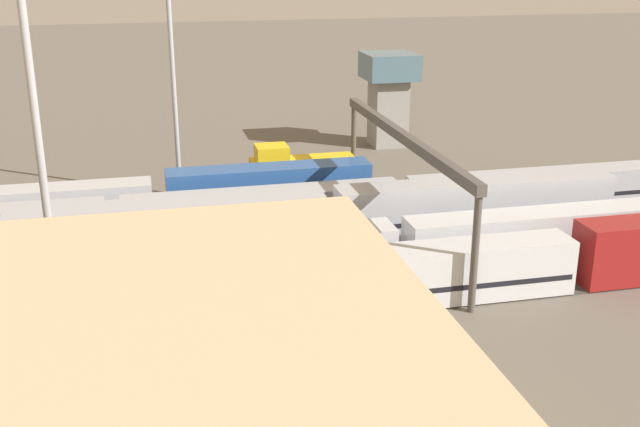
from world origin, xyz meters
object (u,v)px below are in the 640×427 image
train_on_track_4 (400,247)px  control_tower (389,91)px  train_on_track_2 (264,213)px  signal_gantry (403,147)px  train_on_track_5 (193,296)px  train_on_track_0 (300,174)px  light_mast_1 (21,1)px  train_on_track_3 (330,222)px

train_on_track_4 → control_tower: bearing=-106.6°
train_on_track_2 → signal_gantry: size_ratio=3.99×
train_on_track_5 → train_on_track_2: bearing=-114.9°
train_on_track_0 → control_tower: control_tower is taller
train_on_track_2 → signal_gantry: signal_gantry is taller
train_on_track_2 → train_on_track_0: bearing=-117.0°
train_on_track_0 → control_tower: size_ratio=0.91×
train_on_track_2 → light_mast_1: light_mast_1 is taller
train_on_track_2 → control_tower: size_ratio=10.88×
train_on_track_0 → signal_gantry: (-5.86, 12.50, 5.40)m
train_on_track_5 → signal_gantry: bearing=-145.1°
light_mast_1 → signal_gantry: bearing=-149.5°
control_tower → train_on_track_3: bearing=64.9°
train_on_track_5 → train_on_track_4: size_ratio=0.95×
train_on_track_3 → light_mast_1: (18.97, 12.55, 17.55)m
control_tower → train_on_track_5: bearing=58.1°
train_on_track_0 → train_on_track_2: bearing=63.0°
train_on_track_3 → control_tower: control_tower is taller
train_on_track_4 → signal_gantry: bearing=-109.2°
train_on_track_5 → train_on_track_4: 16.09m
control_tower → train_on_track_4: bearing=73.4°
train_on_track_3 → signal_gantry: signal_gantry is taller
train_on_track_4 → train_on_track_3: bearing=-51.3°
light_mast_1 → train_on_track_5: bearing=-161.6°
train_on_track_5 → train_on_track_0: 27.75m
train_on_track_3 → light_mast_1: light_mast_1 is taller
train_on_track_2 → train_on_track_0: 11.22m
train_on_track_2 → control_tower: 33.87m
light_mast_1 → control_tower: size_ratio=2.95×
train_on_track_5 → train_on_track_0: bearing=-115.7°
train_on_track_4 → light_mast_1: size_ratio=2.95×
train_on_track_0 → control_tower: 22.95m
train_on_track_5 → light_mast_1: light_mast_1 is taller
train_on_track_3 → control_tower: (-15.13, -32.35, 3.92)m
train_on_track_2 → train_on_track_3: (-4.33, 5.00, 0.61)m
train_on_track_3 → light_mast_1: bearing=33.5°
train_on_track_3 → train_on_track_2: bearing=-49.1°
light_mast_1 → train_on_track_3: bearing=-146.5°
train_on_track_4 → train_on_track_2: bearing=-50.2°
train_on_track_2 → light_mast_1: bearing=50.2°
signal_gantry → train_on_track_0: bearing=-64.9°
train_on_track_5 → control_tower: 50.11m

